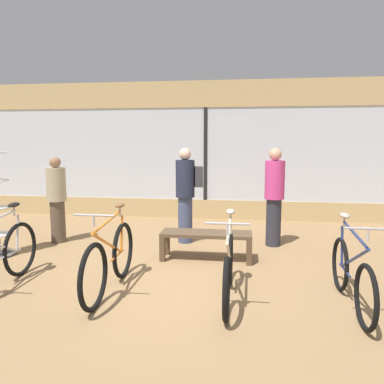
# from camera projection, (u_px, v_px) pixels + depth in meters

# --- Properties ---
(ground_plane) EXTENTS (24.00, 24.00, 0.00)m
(ground_plane) POSITION_uv_depth(u_px,v_px,m) (173.00, 282.00, 4.91)
(ground_plane) COLOR #99754C
(shop_back_wall) EXTENTS (12.00, 0.08, 3.20)m
(shop_back_wall) POSITION_uv_depth(u_px,v_px,m) (206.00, 149.00, 8.72)
(shop_back_wall) COLOR tan
(shop_back_wall) RESTS_ON ground_plane
(bicycle_left) EXTENTS (0.46, 1.76, 1.06)m
(bicycle_left) POSITION_uv_depth(u_px,v_px,m) (110.00, 259.00, 4.57)
(bicycle_left) COLOR black
(bicycle_left) RESTS_ON ground_plane
(bicycle_right) EXTENTS (0.46, 1.68, 1.02)m
(bicycle_right) POSITION_uv_depth(u_px,v_px,m) (229.00, 268.00, 4.35)
(bicycle_right) COLOR black
(bicycle_right) RESTS_ON ground_plane
(bicycle_far_right) EXTENTS (0.46, 1.65, 1.01)m
(bicycle_far_right) POSITION_uv_depth(u_px,v_px,m) (351.00, 275.00, 4.15)
(bicycle_far_right) COLOR black
(bicycle_far_right) RESTS_ON ground_plane
(display_bench) EXTENTS (1.40, 0.44, 0.44)m
(display_bench) POSITION_uv_depth(u_px,v_px,m) (206.00, 237.00, 5.80)
(display_bench) COLOR brown
(display_bench) RESTS_ON ground_plane
(customer_near_rack) EXTENTS (0.43, 0.43, 1.72)m
(customer_near_rack) POSITION_uv_depth(u_px,v_px,m) (274.00, 195.00, 6.51)
(customer_near_rack) COLOR #2D2D38
(customer_near_rack) RESTS_ON ground_plane
(customer_by_window) EXTENTS (0.53, 0.41, 1.72)m
(customer_by_window) POSITION_uv_depth(u_px,v_px,m) (186.00, 192.00, 6.73)
(customer_by_window) COLOR #424C6B
(customer_by_window) RESTS_ON ground_plane
(customer_mid_floor) EXTENTS (0.35, 0.35, 1.56)m
(customer_mid_floor) POSITION_uv_depth(u_px,v_px,m) (57.00, 198.00, 6.76)
(customer_mid_floor) COLOR brown
(customer_mid_floor) RESTS_ON ground_plane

